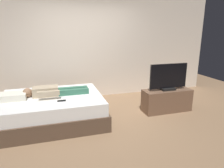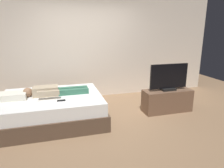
% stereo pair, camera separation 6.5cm
% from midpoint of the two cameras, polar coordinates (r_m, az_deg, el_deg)
% --- Properties ---
extents(ground_plane, '(10.00, 10.00, 0.00)m').
position_cam_midpoint_polar(ground_plane, '(4.17, -2.68, -10.49)').
color(ground_plane, '#8C6B4C').
extents(back_wall, '(6.40, 0.10, 2.80)m').
position_cam_midpoint_polar(back_wall, '(5.50, -2.80, 10.93)').
color(back_wall, beige).
rests_on(back_wall, ground).
extents(bed, '(2.01, 1.57, 0.54)m').
position_cam_midpoint_polar(bed, '(4.23, -16.15, -6.79)').
color(bed, brown).
rests_on(bed, ground).
extents(pillow, '(0.48, 0.34, 0.12)m').
position_cam_midpoint_polar(pillow, '(4.20, -25.89, -3.07)').
color(pillow, silver).
rests_on(pillow, bed).
extents(person, '(1.26, 0.46, 0.18)m').
position_cam_midpoint_polar(person, '(4.16, -16.12, -1.94)').
color(person, tan).
rests_on(person, bed).
extents(remote, '(0.15, 0.04, 0.02)m').
position_cam_midpoint_polar(remote, '(3.80, -13.73, -4.56)').
color(remote, black).
rests_on(remote, bed).
extents(tv_stand, '(1.10, 0.40, 0.50)m').
position_cam_midpoint_polar(tv_stand, '(4.74, 15.71, -4.56)').
color(tv_stand, brown).
rests_on(tv_stand, ground).
extents(tv, '(0.88, 0.20, 0.59)m').
position_cam_midpoint_polar(tv, '(4.59, 16.18, 1.74)').
color(tv, black).
rests_on(tv, tv_stand).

